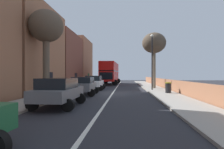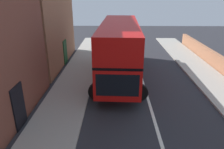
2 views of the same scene
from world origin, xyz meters
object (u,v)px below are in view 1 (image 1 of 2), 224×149
Objects in this scene: street_tree_right_3 at (154,44)px; lamppost_right at (152,57)px; street_tree_left_0 at (46,29)px; parked_car_white_left_2 at (94,82)px; parked_car_grey_left_4 at (83,85)px; litter_bin_right at (168,88)px; parked_car_grey_left_1 at (59,91)px; double_decker_bus at (110,72)px.

lamppost_right is at bearing -103.16° from street_tree_right_3.
street_tree_left_0 is at bearing -138.35° from street_tree_right_3.
parked_car_white_left_2 is 5.50m from parked_car_grey_left_4.
litter_bin_right is (7.80, 1.41, -0.30)m from parked_car_grey_left_4.
street_tree_right_3 reaches higher than street_tree_left_0.
parked_car_grey_left_1 is at bearing -58.10° from street_tree_left_0.
parked_car_grey_left_4 is 0.56× the size of street_tree_right_3.
parked_car_grey_left_4 is 0.56× the size of street_tree_left_0.
parked_car_white_left_2 reaches higher than litter_bin_right.
double_decker_bus reaches higher than parked_car_white_left_2.
lamppost_right is at bearing 33.53° from street_tree_left_0.
parked_car_grey_left_1 reaches higher than parked_car_grey_left_4.
double_decker_bus is 14.39m from lamppost_right.
litter_bin_right is at bearing -86.68° from street_tree_right_3.
parked_car_grey_left_1 is 0.57× the size of street_tree_right_3.
parked_car_grey_left_1 is 0.65× the size of lamppost_right.
parked_car_grey_left_4 is 5.70m from street_tree_left_0.
parked_car_white_left_2 is 4.00× the size of litter_bin_right.
street_tree_right_3 is at bearing 41.65° from street_tree_left_0.
parked_car_grey_left_1 is 5.96m from parked_car_grey_left_4.
street_tree_right_3 is 1.13× the size of lamppost_right.
parked_car_grey_left_4 is 11.71m from street_tree_right_3.
double_decker_bus is at bearing 113.06° from litter_bin_right.
street_tree_left_0 is 13.69m from street_tree_right_3.
parked_car_white_left_2 is at bearing 174.60° from lamppost_right.
lamppost_right is (-0.64, -2.74, -2.02)m from street_tree_right_3.
street_tree_left_0 is 1.12× the size of lamppost_right.
street_tree_right_3 is (7.44, 2.10, 4.86)m from parked_car_white_left_2.
parked_car_grey_left_1 is (-0.80, -23.82, -1.42)m from double_decker_bus.
litter_bin_right is at bearing -66.94° from double_decker_bus.
double_decker_bus is 1.42× the size of street_tree_right_3.
parked_car_grey_left_4 is at bearing -92.56° from double_decker_bus.
street_tree_right_3 is at bearing 76.84° from lamppost_right.
street_tree_right_3 is (6.64, -10.26, 3.47)m from double_decker_bus.
double_decker_bus is 12.70m from street_tree_right_3.
parked_car_grey_left_1 is at bearing -122.14° from lamppost_right.
parked_car_grey_left_4 is 7.93m from litter_bin_right.
street_tree_right_3 is (7.44, 7.60, 4.89)m from parked_car_grey_left_4.
double_decker_bus is 12.46m from parked_car_white_left_2.
litter_bin_right is at bearing -73.82° from lamppost_right.
lamppost_right is at bearing 35.55° from parked_car_grey_left_4.
lamppost_right reaches higher than double_decker_bus.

